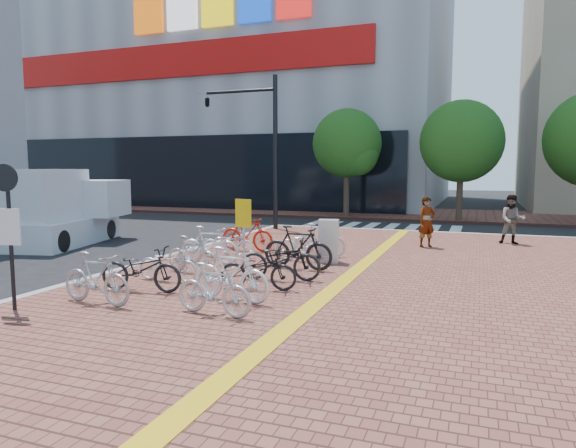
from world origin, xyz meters
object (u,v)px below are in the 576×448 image
at_px(bike_5, 228,243).
at_px(notice_sign, 8,219).
at_px(utility_box, 329,241).
at_px(bike_11, 298,248).
at_px(bike_4, 209,245).
at_px(bike_12, 308,245).
at_px(bike_0, 96,278).
at_px(bike_7, 214,290).
at_px(bike_1, 141,269).
at_px(traffic_light_pole, 243,125).
at_px(pedestrian_b, 512,219).
at_px(bike_8, 231,274).
at_px(bike_6, 247,234).
at_px(bike_2, 168,264).
at_px(bike_10, 280,259).
at_px(yellow_sign, 243,219).
at_px(box_truck, 61,209).
at_px(bike_3, 192,255).
at_px(bike_13, 320,240).
at_px(bike_9, 258,269).

relative_size(bike_5, notice_sign, 0.59).
bearing_deg(utility_box, bike_11, -111.20).
height_order(bike_4, bike_12, bike_4).
height_order(bike_4, bike_11, bike_11).
relative_size(bike_0, bike_7, 1.08).
bearing_deg(notice_sign, bike_1, 57.50).
bearing_deg(bike_4, bike_7, -153.18).
bearing_deg(traffic_light_pole, utility_box, -49.67).
bearing_deg(pedestrian_b, bike_8, -119.82).
bearing_deg(bike_6, bike_0, -175.65).
distance_m(bike_2, pedestrian_b, 12.38).
bearing_deg(bike_2, bike_7, -131.59).
bearing_deg(bike_10, bike_2, 101.29).
distance_m(bike_11, pedestrian_b, 8.95).
xyz_separation_m(bike_7, pedestrian_b, (5.60, 11.59, 0.39)).
relative_size(bike_1, utility_box, 1.54).
relative_size(yellow_sign, box_truck, 0.35).
bearing_deg(bike_3, bike_13, -24.04).
bearing_deg(bike_7, bike_4, 36.37).
bearing_deg(bike_12, bike_0, 155.75).
distance_m(bike_7, traffic_light_pole, 14.69).
xyz_separation_m(bike_4, bike_10, (2.62, -1.24, -0.02)).
distance_m(bike_0, bike_2, 2.28).
height_order(bike_9, bike_12, bike_12).
bearing_deg(utility_box, pedestrian_b, 48.25).
bearing_deg(bike_10, traffic_light_pole, 18.05).
bearing_deg(bike_12, bike_2, 146.08).
bearing_deg(bike_5, bike_0, 168.28).
bearing_deg(bike_12, bike_13, -5.11).
distance_m(bike_13, yellow_sign, 2.69).
relative_size(bike_0, bike_1, 0.92).
height_order(traffic_light_pole, box_truck, traffic_light_pole).
bearing_deg(bike_0, bike_1, -1.84).
height_order(bike_7, yellow_sign, yellow_sign).
relative_size(bike_11, box_truck, 0.37).
bearing_deg(bike_2, pedestrian_b, -39.95).
bearing_deg(bike_3, bike_11, -50.45).
bearing_deg(bike_2, notice_sign, 157.37).
height_order(bike_8, bike_13, bike_8).
relative_size(bike_1, traffic_light_pole, 0.28).
bearing_deg(bike_10, notice_sign, 126.31).
xyz_separation_m(bike_5, bike_11, (2.57, -0.98, 0.16)).
distance_m(pedestrian_b, traffic_light_pole, 11.83).
bearing_deg(bike_9, bike_0, 122.92).
distance_m(bike_3, utility_box, 3.93).
bearing_deg(bike_5, bike_7, -167.28).
bearing_deg(bike_7, utility_box, 1.49).
relative_size(notice_sign, traffic_light_pole, 0.41).
relative_size(bike_0, bike_6, 0.92).
height_order(utility_box, notice_sign, notice_sign).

